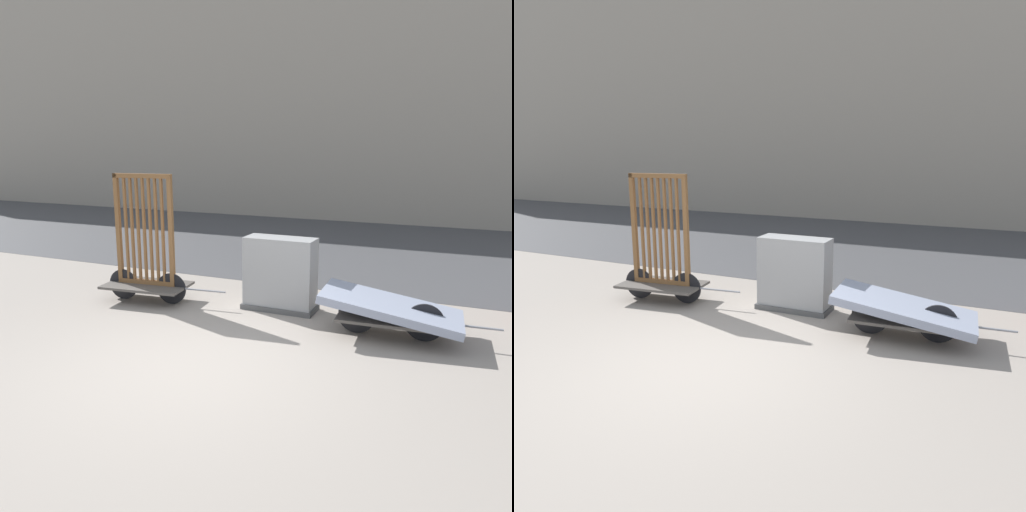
# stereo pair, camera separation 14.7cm
# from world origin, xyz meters

# --- Properties ---
(ground_plane) EXTENTS (60.00, 60.00, 0.00)m
(ground_plane) POSITION_xyz_m (0.00, 0.00, 0.00)
(ground_plane) COLOR gray
(road_strip) EXTENTS (56.00, 8.24, 0.01)m
(road_strip) POSITION_xyz_m (0.00, 7.81, 0.00)
(road_strip) COLOR #424244
(road_strip) RESTS_ON ground_plane
(building_facade) EXTENTS (48.00, 4.00, 10.64)m
(building_facade) POSITION_xyz_m (0.00, 13.93, 5.32)
(building_facade) COLOR #9E9384
(building_facade) RESTS_ON ground_plane
(bike_cart_with_bedframe) EXTENTS (2.09, 0.93, 2.09)m
(bike_cart_with_bedframe) POSITION_xyz_m (-1.95, 1.90, 0.68)
(bike_cart_with_bedframe) COLOR #4C4742
(bike_cart_with_bedframe) RESTS_ON ground_plane
(bike_cart_with_mattress) EXTENTS (2.32, 1.05, 0.62)m
(bike_cart_with_mattress) POSITION_xyz_m (1.96, 1.90, 0.38)
(bike_cart_with_mattress) COLOR #4C4742
(bike_cart_with_mattress) RESTS_ON ground_plane
(utility_cabinet) EXTENTS (1.15, 0.50, 1.15)m
(utility_cabinet) POSITION_xyz_m (0.19, 2.39, 0.53)
(utility_cabinet) COLOR #4C4C4C
(utility_cabinet) RESTS_ON ground_plane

